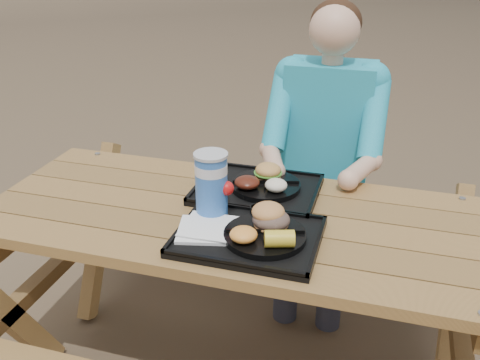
# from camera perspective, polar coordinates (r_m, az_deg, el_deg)

# --- Properties ---
(picnic_table) EXTENTS (1.80, 1.49, 0.75)m
(picnic_table) POSITION_cam_1_polar(r_m,az_deg,el_deg) (2.07, 0.00, -12.74)
(picnic_table) COLOR #999999
(picnic_table) RESTS_ON ground
(tray_near) EXTENTS (0.45, 0.35, 0.02)m
(tray_near) POSITION_cam_1_polar(r_m,az_deg,el_deg) (1.71, 0.90, -6.15)
(tray_near) COLOR black
(tray_near) RESTS_ON picnic_table
(tray_far) EXTENTS (0.45, 0.35, 0.02)m
(tray_far) POSITION_cam_1_polar(r_m,az_deg,el_deg) (2.00, 1.84, -1.12)
(tray_far) COLOR black
(tray_far) RESTS_ON picnic_table
(plate_near) EXTENTS (0.26, 0.26, 0.02)m
(plate_near) POSITION_cam_1_polar(r_m,az_deg,el_deg) (1.68, 2.68, -5.93)
(plate_near) COLOR black
(plate_near) RESTS_ON tray_near
(plate_far) EXTENTS (0.26, 0.26, 0.02)m
(plate_far) POSITION_cam_1_polar(r_m,az_deg,el_deg) (1.99, 2.76, -0.59)
(plate_far) COLOR black
(plate_far) RESTS_ON tray_far
(napkin_stack) EXTENTS (0.20, 0.20, 0.02)m
(napkin_stack) POSITION_cam_1_polar(r_m,az_deg,el_deg) (1.72, -3.76, -5.20)
(napkin_stack) COLOR white
(napkin_stack) RESTS_ON tray_near
(soda_cup) EXTENTS (0.11, 0.11, 0.22)m
(soda_cup) POSITION_cam_1_polar(r_m,az_deg,el_deg) (1.77, -3.07, -0.67)
(soda_cup) COLOR #1854B4
(soda_cup) RESTS_ON tray_near
(condiment_bbq) EXTENTS (0.05, 0.05, 0.03)m
(condiment_bbq) POSITION_cam_1_polar(r_m,az_deg,el_deg) (1.80, 1.92, -3.32)
(condiment_bbq) COLOR black
(condiment_bbq) RESTS_ON tray_near
(condiment_mustard) EXTENTS (0.05, 0.05, 0.03)m
(condiment_mustard) POSITION_cam_1_polar(r_m,az_deg,el_deg) (1.77, 4.10, -3.96)
(condiment_mustard) COLOR yellow
(condiment_mustard) RESTS_ON tray_near
(sandwich) EXTENTS (0.11, 0.11, 0.12)m
(sandwich) POSITION_cam_1_polar(r_m,az_deg,el_deg) (1.68, 3.36, -3.22)
(sandwich) COLOR #D58C4B
(sandwich) RESTS_ON plate_near
(mac_cheese) EXTENTS (0.09, 0.09, 0.04)m
(mac_cheese) POSITION_cam_1_polar(r_m,az_deg,el_deg) (1.62, 0.38, -5.83)
(mac_cheese) COLOR #FFA943
(mac_cheese) RESTS_ON plate_near
(corn_cob) EXTENTS (0.11, 0.11, 0.05)m
(corn_cob) POSITION_cam_1_polar(r_m,az_deg,el_deg) (1.60, 4.23, -6.26)
(corn_cob) COLOR yellow
(corn_cob) RESTS_ON plate_near
(cutlery_far) EXTENTS (0.08, 0.15, 0.01)m
(cutlery_far) POSITION_cam_1_polar(r_m,az_deg,el_deg) (2.04, -2.85, -0.19)
(cutlery_far) COLOR black
(cutlery_far) RESTS_ON tray_far
(burger) EXTENTS (0.10, 0.10, 0.09)m
(burger) POSITION_cam_1_polar(r_m,az_deg,el_deg) (2.01, 3.03, 1.39)
(burger) COLOR #D5964B
(burger) RESTS_ON plate_far
(baked_beans) EXTENTS (0.09, 0.09, 0.04)m
(baked_beans) POSITION_cam_1_polar(r_m,az_deg,el_deg) (1.94, 0.76, -0.26)
(baked_beans) COLOR #531C10
(baked_beans) RESTS_ON plate_far
(potato_salad) EXTENTS (0.08, 0.08, 0.04)m
(potato_salad) POSITION_cam_1_polar(r_m,az_deg,el_deg) (1.92, 3.87, -0.56)
(potato_salad) COLOR white
(potato_salad) RESTS_ON plate_far
(diner) EXTENTS (0.48, 0.84, 1.28)m
(diner) POSITION_cam_1_polar(r_m,az_deg,el_deg) (2.50, 8.99, 1.16)
(diner) COLOR #19A1B0
(diner) RESTS_ON ground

